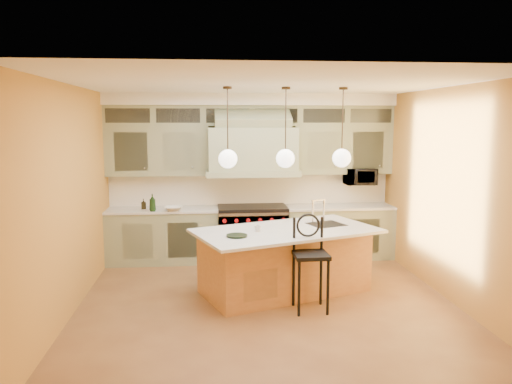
{
  "coord_description": "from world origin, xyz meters",
  "views": [
    {
      "loc": [
        -0.77,
        -6.4,
        2.44
      ],
      "look_at": [
        -0.08,
        0.7,
        1.42
      ],
      "focal_mm": 35.0,
      "sensor_mm": 36.0,
      "label": 1
    }
  ],
  "objects": [
    {
      "name": "kitchen_island",
      "position": [
        0.32,
        0.45,
        0.47
      ],
      "size": [
        2.82,
        2.12,
        1.35
      ],
      "rotation": [
        0.0,
        0.0,
        0.36
      ],
      "color": "#AA6C3C",
      "rests_on": "floor"
    },
    {
      "name": "oil_bottle_b",
      "position": [
        -1.87,
        2.15,
        1.03
      ],
      "size": [
        0.09,
        0.09,
        0.17
      ],
      "primitive_type": "imported",
      "rotation": [
        0.0,
        0.0,
        0.16
      ],
      "color": "black",
      "rests_on": "back_cabinetry"
    },
    {
      "name": "back_cabinetry",
      "position": [
        0.0,
        2.23,
        1.43
      ],
      "size": [
        5.0,
        0.77,
        2.9
      ],
      "color": "gray",
      "rests_on": "floor"
    },
    {
      "name": "wall_front",
      "position": [
        0.0,
        -2.5,
        1.45
      ],
      "size": [
        5.0,
        0.0,
        5.0
      ],
      "primitive_type": "plane",
      "rotation": [
        -1.57,
        0.0,
        0.0
      ],
      "color": "#B87F32",
      "rests_on": "ground"
    },
    {
      "name": "oil_bottle_a",
      "position": [
        -1.69,
        1.92,
        1.08
      ],
      "size": [
        0.12,
        0.12,
        0.29
      ],
      "primitive_type": "imported",
      "rotation": [
        0.0,
        0.0,
        0.06
      ],
      "color": "black",
      "rests_on": "back_cabinetry"
    },
    {
      "name": "floor",
      "position": [
        0.0,
        0.0,
        0.0
      ],
      "size": [
        5.0,
        5.0,
        0.0
      ],
      "primitive_type": "plane",
      "color": "brown",
      "rests_on": "ground"
    },
    {
      "name": "wall_back",
      "position": [
        0.0,
        2.5,
        1.45
      ],
      "size": [
        5.0,
        0.0,
        5.0
      ],
      "primitive_type": "plane",
      "rotation": [
        1.57,
        0.0,
        0.0
      ],
      "color": "#B87F32",
      "rests_on": "ground"
    },
    {
      "name": "pendant_center",
      "position": [
        0.31,
        0.45,
        1.95
      ],
      "size": [
        0.26,
        0.26,
        1.11
      ],
      "color": "#2D2319",
      "rests_on": "ceiling"
    },
    {
      "name": "counter_stool",
      "position": [
        0.53,
        -0.27,
        0.71
      ],
      "size": [
        0.44,
        0.44,
        1.24
      ],
      "rotation": [
        0.0,
        0.0,
        0.01
      ],
      "color": "black",
      "rests_on": "floor"
    },
    {
      "name": "pendant_right",
      "position": [
        1.11,
        0.45,
        1.95
      ],
      "size": [
        0.26,
        0.26,
        1.11
      ],
      "color": "#2D2319",
      "rests_on": "ceiling"
    },
    {
      "name": "wall_right",
      "position": [
        2.5,
        0.0,
        1.45
      ],
      "size": [
        0.0,
        5.0,
        5.0
      ],
      "primitive_type": "plane",
      "rotation": [
        1.57,
        0.0,
        -1.57
      ],
      "color": "#B87F32",
      "rests_on": "ground"
    },
    {
      "name": "pendant_left",
      "position": [
        -0.49,
        0.45,
        1.95
      ],
      "size": [
        0.26,
        0.26,
        1.11
      ],
      "color": "#2D2319",
      "rests_on": "ceiling"
    },
    {
      "name": "cup",
      "position": [
        -0.09,
        0.3,
        0.96
      ],
      "size": [
        0.1,
        0.1,
        0.09
      ],
      "primitive_type": "imported",
      "rotation": [
        0.0,
        0.0,
        -0.16
      ],
      "color": "beige",
      "rests_on": "kitchen_island"
    },
    {
      "name": "microwave",
      "position": [
        1.95,
        2.25,
        1.45
      ],
      "size": [
        0.54,
        0.37,
        0.3
      ],
      "primitive_type": "imported",
      "color": "black",
      "rests_on": "back_cabinetry"
    },
    {
      "name": "wall_left",
      "position": [
        -2.5,
        0.0,
        1.45
      ],
      "size": [
        0.0,
        5.0,
        5.0
      ],
      "primitive_type": "plane",
      "rotation": [
        1.57,
        0.0,
        1.57
      ],
      "color": "#B87F32",
      "rests_on": "ground"
    },
    {
      "name": "ceiling",
      "position": [
        0.0,
        0.0,
        2.9
      ],
      "size": [
        5.0,
        5.0,
        0.0
      ],
      "primitive_type": "plane",
      "rotation": [
        3.14,
        0.0,
        0.0
      ],
      "color": "white",
      "rests_on": "wall_back"
    },
    {
      "name": "fruit_bowl",
      "position": [
        -1.35,
        1.92,
        0.98
      ],
      "size": [
        0.31,
        0.31,
        0.07
      ],
      "primitive_type": "imported",
      "rotation": [
        0.0,
        0.0,
        0.02
      ],
      "color": "silver",
      "rests_on": "back_cabinetry"
    },
    {
      "name": "range",
      "position": [
        0.0,
        2.14,
        0.49
      ],
      "size": [
        1.2,
        0.74,
        0.96
      ],
      "color": "silver",
      "rests_on": "floor"
    }
  ]
}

